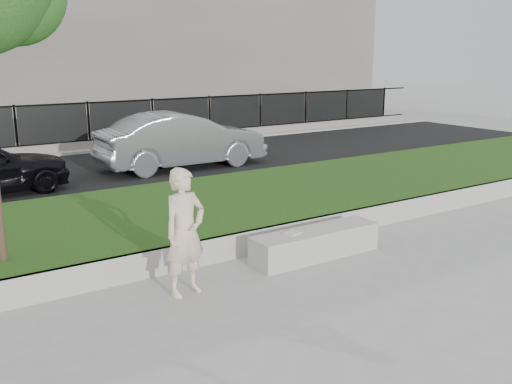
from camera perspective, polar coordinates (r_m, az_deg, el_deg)
ground at (r=7.94m, az=-0.62°, el=-9.34°), size 90.00×90.00×0.00m
grass_bank at (r=10.38m, az=-9.63°, el=-2.75°), size 34.00×4.00×0.40m
grass_kerb at (r=8.70m, az=-4.35°, el=-5.86°), size 34.00×0.08×0.40m
street at (r=15.48m, az=-17.91°, el=1.55°), size 34.00×7.00×0.04m
far_pavement at (r=19.79m, az=-21.50°, el=3.92°), size 34.00×3.00×0.12m
iron_fence at (r=18.75m, az=-20.97°, el=4.97°), size 32.00×0.30×1.50m
stone_bench at (r=8.98m, az=5.96°, el=-5.12°), size 2.17×0.54×0.44m
man at (r=7.46m, az=-7.12°, el=-4.02°), size 0.69×0.52×1.70m
book at (r=8.66m, az=3.69°, el=-4.13°), size 0.29×0.25×0.03m
car_silver at (r=15.73m, az=-7.42°, el=5.16°), size 4.59×1.63×1.51m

